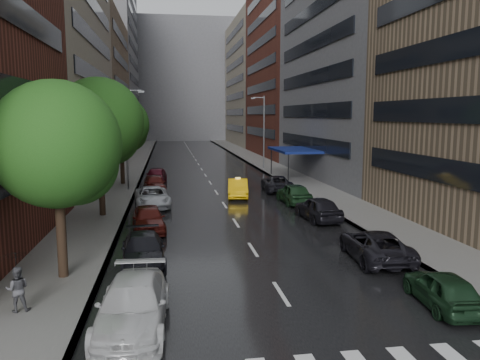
# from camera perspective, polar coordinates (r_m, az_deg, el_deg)

# --- Properties ---
(ground) EXTENTS (220.00, 220.00, 0.00)m
(ground) POSITION_cam_1_polar(r_m,az_deg,el_deg) (15.06, 8.87, -19.10)
(ground) COLOR gray
(ground) RESTS_ON ground
(road) EXTENTS (14.00, 140.00, 0.01)m
(road) POSITION_cam_1_polar(r_m,az_deg,el_deg) (63.26, -4.97, 1.73)
(road) COLOR black
(road) RESTS_ON ground
(sidewalk_left) EXTENTS (4.00, 140.00, 0.15)m
(sidewalk_left) POSITION_cam_1_polar(r_m,az_deg,el_deg) (63.29, -13.13, 1.62)
(sidewalk_left) COLOR gray
(sidewalk_left) RESTS_ON ground
(sidewalk_right) EXTENTS (4.00, 140.00, 0.15)m
(sidewalk_right) POSITION_cam_1_polar(r_m,az_deg,el_deg) (64.48, 3.04, 1.93)
(sidewalk_right) COLOR gray
(sidewalk_right) RESTS_ON ground
(buildings_left) EXTENTS (8.00, 108.00, 38.00)m
(buildings_left) POSITION_cam_1_polar(r_m,az_deg,el_deg) (72.93, -17.88, 14.80)
(buildings_left) COLOR maroon
(buildings_left) RESTS_ON ground
(buildings_right) EXTENTS (8.05, 109.10, 36.00)m
(buildings_right) POSITION_cam_1_polar(r_m,az_deg,el_deg) (72.52, 6.80, 14.40)
(buildings_right) COLOR #937A5B
(buildings_right) RESTS_ON ground
(building_far) EXTENTS (40.00, 14.00, 32.00)m
(building_far) POSITION_cam_1_polar(r_m,az_deg,el_deg) (131.14, -7.12, 11.90)
(building_far) COLOR slate
(building_far) RESTS_ON ground
(tree_near) EXTENTS (5.17, 5.17, 8.24)m
(tree_near) POSITION_cam_1_polar(r_m,az_deg,el_deg) (20.18, -21.46, 4.02)
(tree_near) COLOR #382619
(tree_near) RESTS_ON ground
(tree_mid) EXTENTS (5.82, 5.82, 9.27)m
(tree_mid) POSITION_cam_1_polar(r_m,az_deg,el_deg) (32.15, -16.81, 6.77)
(tree_mid) COLOR #382619
(tree_mid) RESTS_ON ground
(tree_far) EXTENTS (5.42, 5.42, 8.63)m
(tree_far) POSITION_cam_1_polar(r_m,az_deg,el_deg) (46.76, -14.32, 6.58)
(tree_far) COLOR #382619
(tree_far) RESTS_ON ground
(taxi) EXTENTS (2.19, 4.77, 1.51)m
(taxi) POSITION_cam_1_polar(r_m,az_deg,el_deg) (38.96, -0.27, -1.01)
(taxi) COLOR yellow
(taxi) RESTS_ON ground
(parked_cars_left) EXTENTS (2.95, 37.69, 1.61)m
(parked_cars_left) POSITION_cam_1_polar(r_m,az_deg,el_deg) (31.43, -10.86, -3.31)
(parked_cars_left) COLOR silver
(parked_cars_left) RESTS_ON ground
(parked_cars_right) EXTENTS (2.79, 30.51, 1.61)m
(parked_cars_right) POSITION_cam_1_polar(r_m,az_deg,el_deg) (31.22, 9.28, -3.38)
(parked_cars_right) COLOR #17331D
(parked_cars_right) RESTS_ON ground
(ped_black_umbrella) EXTENTS (0.96, 0.98, 2.09)m
(ped_black_umbrella) POSITION_cam_1_polar(r_m,az_deg,el_deg) (17.88, -25.59, -10.52)
(ped_black_umbrella) COLOR #4D4D52
(ped_black_umbrella) RESTS_ON sidewalk_left
(street_lamp_left) EXTENTS (1.74, 0.22, 9.00)m
(street_lamp_left) POSITION_cam_1_polar(r_m,az_deg,el_deg) (42.94, -13.57, 5.15)
(street_lamp_left) COLOR gray
(street_lamp_left) RESTS_ON sidewalk_left
(street_lamp_right) EXTENTS (1.74, 0.22, 9.00)m
(street_lamp_right) POSITION_cam_1_polar(r_m,az_deg,el_deg) (59.00, 2.85, 6.06)
(street_lamp_right) COLOR gray
(street_lamp_right) RESTS_ON sidewalk_right
(awning) EXTENTS (4.00, 8.00, 3.12)m
(awning) POSITION_cam_1_polar(r_m,az_deg,el_deg) (49.67, 6.60, 3.64)
(awning) COLOR navy
(awning) RESTS_ON sidewalk_right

